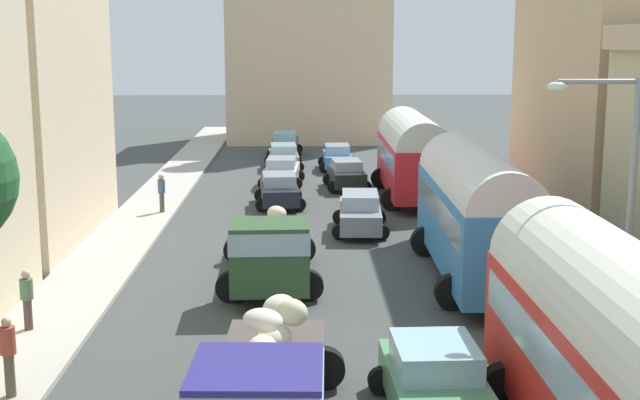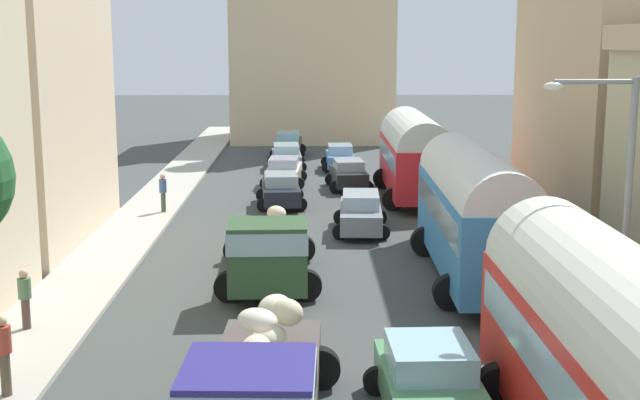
% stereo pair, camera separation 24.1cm
% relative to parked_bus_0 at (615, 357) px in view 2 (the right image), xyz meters
% --- Properties ---
extents(ground_plane, '(154.00, 154.00, 0.00)m').
position_rel_parked_bus_0_xyz_m(ground_plane, '(-4.55, 22.38, -2.25)').
color(ground_plane, '#414544').
extents(sidewalk_left, '(2.50, 70.00, 0.14)m').
position_rel_parked_bus_0_xyz_m(sidewalk_left, '(-11.80, 22.38, -2.18)').
color(sidewalk_left, '#B1ACA0').
rests_on(sidewalk_left, ground).
extents(sidewalk_right, '(2.50, 70.00, 0.14)m').
position_rel_parked_bus_0_xyz_m(sidewalk_right, '(2.70, 22.38, -2.18)').
color(sidewalk_right, gray).
rests_on(sidewalk_right, ground).
extents(building_left_2, '(5.20, 10.21, 14.25)m').
position_rel_parked_bus_0_xyz_m(building_left_2, '(-15.42, 17.89, 4.91)').
color(building_left_2, beige).
rests_on(building_left_2, ground).
extents(building_right_2, '(5.31, 10.68, 12.34)m').
position_rel_parked_bus_0_xyz_m(building_right_2, '(6.36, 18.49, 3.96)').
color(building_right_2, tan).
rests_on(building_right_2, ground).
extents(distant_church, '(11.44, 7.79, 21.98)m').
position_rel_parked_bus_0_xyz_m(distant_church, '(-4.55, 49.05, 5.03)').
color(distant_church, beige).
rests_on(distant_church, ground).
extents(parked_bus_0, '(3.37, 9.19, 4.09)m').
position_rel_parked_bus_0_xyz_m(parked_bus_0, '(0.00, 0.00, 0.00)').
color(parked_bus_0, red).
rests_on(parked_bus_0, ground).
extents(parked_bus_1, '(3.30, 9.59, 4.08)m').
position_rel_parked_bus_0_xyz_m(parked_bus_1, '(0.07, 12.30, 0.03)').
color(parked_bus_1, '#327CBC').
rests_on(parked_bus_1, ground).
extents(parked_bus_2, '(3.42, 8.99, 3.95)m').
position_rel_parked_bus_0_xyz_m(parked_bus_2, '(-0.05, 25.84, -0.09)').
color(parked_bus_2, red).
rests_on(parked_bus_2, ground).
extents(cargo_truck_0, '(3.16, 6.98, 2.22)m').
position_rel_parked_bus_0_xyz_m(cargo_truck_0, '(-5.92, 1.31, -1.05)').
color(cargo_truck_0, navy).
rests_on(cargo_truck_0, ground).
extents(cargo_truck_1, '(3.20, 7.24, 2.36)m').
position_rel_parked_bus_0_xyz_m(cargo_truck_1, '(-6.15, 11.44, -1.05)').
color(cargo_truck_1, '#2E4E2E').
rests_on(cargo_truck_1, ground).
extents(car_0, '(2.35, 3.85, 1.47)m').
position_rel_parked_bus_0_xyz_m(car_0, '(-6.15, 24.13, -1.50)').
color(car_0, '#1E202C').
rests_on(car_0, ground).
extents(car_1, '(2.35, 3.93, 1.42)m').
position_rel_parked_bus_0_xyz_m(car_1, '(-6.15, 29.63, -1.52)').
color(car_1, silver).
rests_on(car_1, ground).
extents(car_2, '(2.33, 4.39, 1.42)m').
position_rel_parked_bus_0_xyz_m(car_2, '(-6.15, 35.13, -1.52)').
color(car_2, slate).
rests_on(car_2, ground).
extents(car_3, '(2.25, 4.18, 1.54)m').
position_rel_parked_bus_0_xyz_m(car_3, '(-6.15, 40.63, -1.47)').
color(car_3, black).
rests_on(car_3, ground).
extents(car_4, '(2.44, 3.66, 1.54)m').
position_rel_parked_bus_0_xyz_m(car_4, '(-2.64, 2.62, -1.48)').
color(car_4, '#4D8A59').
rests_on(car_4, ground).
extents(car_5, '(2.27, 4.31, 1.54)m').
position_rel_parked_bus_0_xyz_m(car_5, '(-2.94, 18.96, -1.47)').
color(car_5, gray).
rests_on(car_5, ground).
extents(car_6, '(2.31, 3.72, 1.46)m').
position_rel_parked_bus_0_xyz_m(car_6, '(-2.93, 28.49, -1.51)').
color(car_6, black).
rests_on(car_6, ground).
extents(car_7, '(2.13, 3.69, 1.44)m').
position_rel_parked_bus_0_xyz_m(car_7, '(-3.11, 34.75, -1.52)').
color(car_7, '#4685C7').
rests_on(car_7, ground).
extents(pedestrian_1, '(0.39, 0.39, 1.83)m').
position_rel_parked_bus_0_xyz_m(pedestrian_1, '(-11.20, 3.50, -1.19)').
color(pedestrian_1, brown).
rests_on(pedestrian_1, ground).
extents(pedestrian_2, '(0.44, 0.44, 1.76)m').
position_rel_parked_bus_0_xyz_m(pedestrian_2, '(-11.06, 22.32, -1.22)').
color(pedestrian_2, '#434E3A').
rests_on(pedestrian_2, ground).
extents(pedestrian_4, '(0.46, 0.46, 1.69)m').
position_rel_parked_bus_0_xyz_m(pedestrian_4, '(-12.11, 7.62, -1.28)').
color(pedestrian_4, '#503C38').
rests_on(pedestrian_4, ground).
extents(streetlamp_near, '(2.04, 0.28, 6.56)m').
position_rel_parked_bus_0_xyz_m(streetlamp_near, '(1.66, 4.96, 1.71)').
color(streetlamp_near, gray).
rests_on(streetlamp_near, ground).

